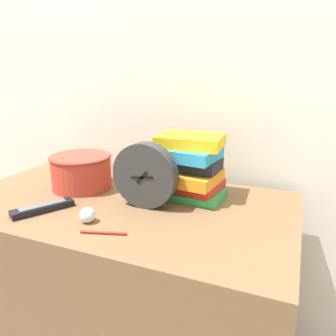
{
  "coord_description": "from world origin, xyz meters",
  "views": [
    {
      "loc": [
        0.54,
        -0.57,
        1.19
      ],
      "look_at": [
        0.14,
        0.38,
        0.88
      ],
      "focal_mm": 35.0,
      "sensor_mm": 36.0,
      "label": 1
    }
  ],
  "objects": [
    {
      "name": "wall_back",
      "position": [
        0.0,
        0.7,
        1.2
      ],
      "size": [
        6.0,
        0.04,
        2.4
      ],
      "color": "silver",
      "rests_on": "ground_plane"
    },
    {
      "name": "desk",
      "position": [
        0.0,
        0.32,
        0.38
      ],
      "size": [
        1.14,
        0.63,
        0.77
      ],
      "color": "brown",
      "rests_on": "ground_plane"
    },
    {
      "name": "desk_clock",
      "position": [
        0.09,
        0.31,
        0.87
      ],
      "size": [
        0.21,
        0.05,
        0.21
      ],
      "color": "#333333",
      "rests_on": "desk"
    },
    {
      "name": "book_stack",
      "position": [
        0.19,
        0.45,
        0.87
      ],
      "size": [
        0.26,
        0.22,
        0.22
      ],
      "color": "green",
      "rests_on": "desk"
    },
    {
      "name": "basket",
      "position": [
        -0.2,
        0.38,
        0.83
      ],
      "size": [
        0.22,
        0.22,
        0.13
      ],
      "color": "#C63D2D",
      "rests_on": "desk"
    },
    {
      "name": "tv_remote",
      "position": [
        -0.19,
        0.15,
        0.78
      ],
      "size": [
        0.13,
        0.19,
        0.02
      ],
      "color": "black",
      "rests_on": "desk"
    },
    {
      "name": "crumpled_paper_ball",
      "position": [
        -0.01,
        0.14,
        0.79
      ],
      "size": [
        0.05,
        0.05,
        0.05
      ],
      "color": "white",
      "rests_on": "desk"
    },
    {
      "name": "pen",
      "position": [
        0.07,
        0.1,
        0.77
      ],
      "size": [
        0.12,
        0.04,
        0.01
      ],
      "color": "#B21E1E",
      "rests_on": "desk"
    }
  ]
}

